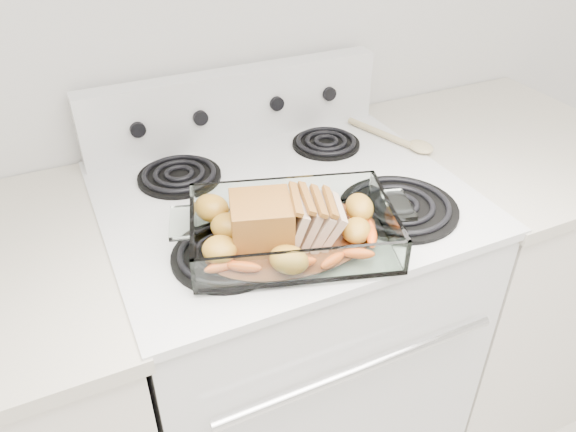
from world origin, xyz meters
name	(u,v)px	position (x,y,z in m)	size (l,w,h in m)	color
electric_range	(285,337)	(0.00, 1.66, 0.48)	(0.78, 0.70, 1.12)	silver
counter_right	(480,273)	(0.67, 1.66, 0.47)	(0.58, 0.68, 0.93)	silver
baking_dish	(292,234)	(-0.06, 1.48, 0.96)	(0.38, 0.25, 0.07)	white
pork_roast	(278,224)	(-0.09, 1.48, 1.00)	(0.21, 0.11, 0.09)	#905B1D
roast_vegetables	(282,219)	(-0.07, 1.52, 0.97)	(0.39, 0.21, 0.05)	#FC550C
wooden_spoon	(402,140)	(0.37, 1.74, 0.95)	(0.12, 0.25, 0.02)	tan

